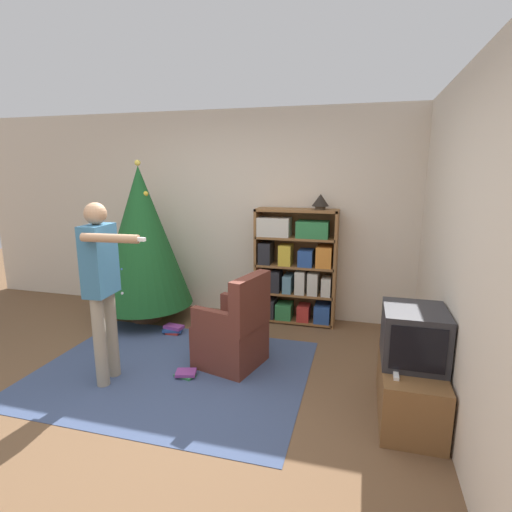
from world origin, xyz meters
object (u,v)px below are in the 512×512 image
at_px(standing_person, 102,279).
at_px(bookshelf, 295,268).
at_px(television, 414,335).
at_px(christmas_tree, 142,237).
at_px(armchair, 234,333).
at_px(table_lamp, 320,201).

bearing_deg(standing_person, bookshelf, 139.95).
relative_size(bookshelf, television, 2.75).
height_order(television, standing_person, standing_person).
bearing_deg(christmas_tree, armchair, -30.40).
distance_m(bookshelf, armchair, 1.39).
xyz_separation_m(christmas_tree, standing_person, (0.45, -1.43, -0.11)).
distance_m(armchair, standing_person, 1.31).
relative_size(bookshelf, armchair, 1.53).
distance_m(bookshelf, television, 2.07).
distance_m(christmas_tree, standing_person, 1.50).
height_order(television, christmas_tree, christmas_tree).
height_order(bookshelf, christmas_tree, christmas_tree).
height_order(christmas_tree, armchair, christmas_tree).
relative_size(christmas_tree, table_lamp, 9.91).
relative_size(television, christmas_tree, 0.26).
bearing_deg(table_lamp, standing_person, -131.39).
xyz_separation_m(television, standing_person, (-2.55, -0.16, 0.30)).
height_order(standing_person, table_lamp, standing_person).
xyz_separation_m(armchair, table_lamp, (0.65, 1.29, 1.19)).
xyz_separation_m(bookshelf, standing_person, (-1.37, -1.86, 0.25)).
bearing_deg(bookshelf, christmas_tree, -166.68).
relative_size(armchair, table_lamp, 4.60).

